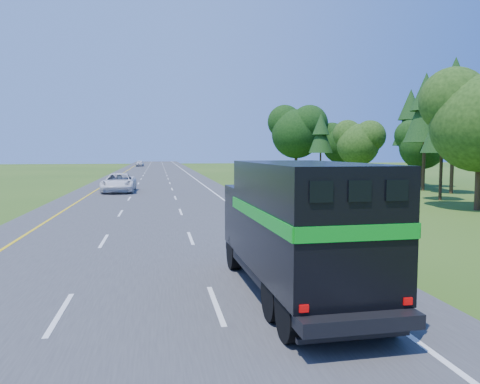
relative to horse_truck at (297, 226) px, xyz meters
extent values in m
cube|color=#38383A|center=(-3.97, 38.76, -1.89)|extent=(15.00, 260.00, 0.04)
cube|color=yellow|center=(-9.47, 38.76, -1.87)|extent=(0.15, 260.00, 0.01)
cube|color=white|center=(1.53, 38.76, -1.87)|extent=(0.15, 260.00, 0.01)
cylinder|color=black|center=(-1.12, 3.17, -1.33)|extent=(0.37, 1.09, 1.08)
cylinder|color=black|center=(0.95, 3.23, -1.33)|extent=(0.37, 1.09, 1.08)
cylinder|color=black|center=(-0.99, -1.55, -1.33)|extent=(0.37, 1.09, 1.08)
cylinder|color=black|center=(1.07, -1.49, -1.33)|extent=(0.37, 1.09, 1.08)
cylinder|color=black|center=(-0.96, -2.73, -1.33)|extent=(0.37, 1.09, 1.08)
cylinder|color=black|center=(1.10, -2.67, -1.33)|extent=(0.37, 1.09, 1.08)
cube|color=black|center=(0.00, 0.05, -1.21)|extent=(2.57, 7.93, 0.28)
cube|color=black|center=(-0.08, 3.10, -0.14)|extent=(2.46, 1.83, 1.87)
cube|color=black|center=(-0.11, 4.00, 0.35)|extent=(2.16, 0.12, 0.59)
cube|color=black|center=(0.02, -0.64, 0.28)|extent=(2.61, 5.77, 2.70)
cube|color=#089D19|center=(0.09, -3.51, 0.41)|extent=(2.46, 0.11, 0.29)
cube|color=#089D19|center=(-1.23, -0.67, 0.41)|extent=(0.19, 5.70, 0.29)
cube|color=#089D19|center=(1.27, -0.60, 0.41)|extent=(0.19, 5.70, 0.29)
cube|color=black|center=(-0.64, -3.52, 1.19)|extent=(0.44, 0.05, 0.39)
cube|color=black|center=(0.09, -3.51, 1.19)|extent=(0.44, 0.05, 0.39)
cube|color=black|center=(0.83, -3.49, 1.19)|extent=(0.44, 0.05, 0.39)
cube|color=black|center=(0.09, -3.39, -1.58)|extent=(2.26, 0.18, 0.10)
cube|color=#B20505|center=(-0.94, -3.53, -0.93)|extent=(0.18, 0.04, 0.14)
cube|color=#B20505|center=(1.13, -3.48, -0.93)|extent=(0.18, 0.04, 0.14)
imported|color=white|center=(-7.09, 33.14, -1.00)|extent=(2.98, 6.30, 1.74)
imported|color=silver|center=(-7.97, 109.01, -1.13)|extent=(2.09, 4.50, 1.49)
camera|label=1|loc=(-3.50, -11.42, 1.90)|focal=35.00mm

